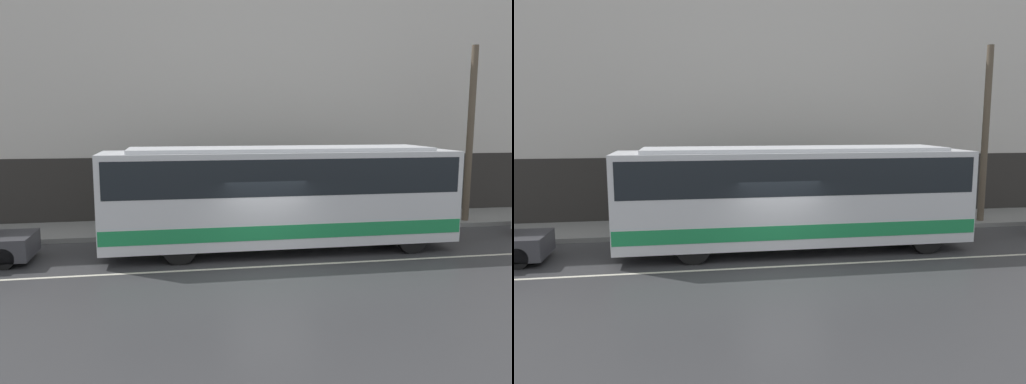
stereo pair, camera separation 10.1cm
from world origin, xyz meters
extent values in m
plane|color=#38383A|center=(0.00, 0.00, 0.00)|extent=(60.00, 60.00, 0.00)
cube|color=gray|center=(0.00, 5.55, 0.09)|extent=(60.00, 3.10, 0.18)
cube|color=silver|center=(0.00, 7.25, 5.75)|extent=(60.00, 0.30, 11.50)
cube|color=#2D2B28|center=(0.00, 7.09, 1.40)|extent=(60.00, 0.06, 2.80)
cube|color=beige|center=(0.00, 0.00, 0.00)|extent=(54.00, 0.14, 0.01)
cube|color=silver|center=(0.75, 1.83, 1.85)|extent=(11.58, 2.56, 2.99)
cube|color=#1E8C4C|center=(0.75, 1.83, 0.90)|extent=(11.53, 2.58, 0.45)
cube|color=black|center=(0.75, 1.83, 2.60)|extent=(11.24, 2.58, 1.14)
cube|color=orange|center=(6.49, 1.83, 3.15)|extent=(0.12, 1.92, 0.28)
cube|color=silver|center=(0.75, 1.83, 3.40)|extent=(9.85, 2.18, 0.12)
cylinder|color=black|center=(4.94, 0.71, 0.53)|extent=(1.05, 0.28, 1.05)
cylinder|color=black|center=(4.94, 2.95, 0.53)|extent=(1.05, 0.28, 1.05)
cylinder|color=black|center=(-2.64, 0.71, 0.53)|extent=(1.05, 0.28, 1.05)
cylinder|color=black|center=(-2.64, 2.95, 0.53)|extent=(1.05, 0.28, 1.05)
cylinder|color=black|center=(-7.75, 1.05, 0.32)|extent=(0.64, 0.20, 0.64)
cylinder|color=black|center=(-7.75, 2.62, 0.32)|extent=(0.64, 0.20, 0.64)
cylinder|color=brown|center=(9.31, 4.56, 3.75)|extent=(0.27, 0.27, 7.14)
cylinder|color=navy|center=(-3.00, 6.26, 0.85)|extent=(0.36, 0.36, 1.34)
sphere|color=tan|center=(-3.00, 6.26, 1.64)|extent=(0.25, 0.25, 0.25)
camera|label=1|loc=(-2.89, -14.18, 4.37)|focal=35.00mm
camera|label=2|loc=(-2.79, -14.20, 4.37)|focal=35.00mm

